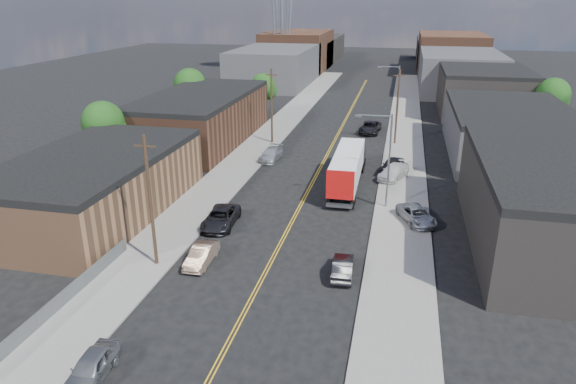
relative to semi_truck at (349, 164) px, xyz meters
The scene contains 35 objects.
ground 29.62m from the semi_truck, 97.36° to the left, with size 260.00×260.00×0.00m, color black.
centerline 14.95m from the semi_truck, 104.83° to the left, with size 0.32×120.00×0.01m, color gold.
sidewalk_left 19.63m from the semi_truck, 132.91° to the left, with size 5.00×140.00×0.15m, color slate.
sidewalk_right 15.54m from the semi_truck, 68.20° to the left, with size 5.00×140.00×0.15m, color slate.
warehouse_tan 25.23m from the semi_truck, 149.74° to the right, with size 12.00×22.00×5.60m.
warehouse_brown 25.54m from the semi_truck, 148.61° to the left, with size 12.00×26.00×6.60m.
industrial_right_a 21.16m from the semi_truck, 30.48° to the right, with size 14.00×22.00×7.10m.
industrial_right_b 23.80m from the semi_truck, 40.01° to the left, with size 14.00×24.00×6.10m.
industrial_right_c 45.16m from the semi_truck, 66.20° to the left, with size 14.00×22.00×7.60m.
skyline_left_a 68.57m from the semi_truck, 110.30° to the left, with size 16.00×30.00×8.00m, color #333336.
skyline_right_a 66.33m from the semi_truck, 75.84° to the left, with size 16.00×30.00×8.00m, color #333336.
skyline_left_b 92.44m from the semi_truck, 104.92° to the left, with size 16.00×26.00×10.00m, color #4C2D1E.
skyline_right_b 90.79m from the semi_truck, 79.71° to the left, with size 16.00×26.00×10.00m, color #4C2D1E.
skyline_left_c 111.86m from the semi_truck, 102.28° to the left, with size 16.00×40.00×7.00m, color black.
skyline_right_c 110.49m from the semi_truck, 81.56° to the left, with size 16.00×40.00×7.00m, color black.
streetlight_near 7.52m from the semi_truck, 56.27° to the right, with size 3.39×0.25×9.00m.
streetlight_far 29.70m from the semi_truck, 82.58° to the left, with size 3.39×0.25×9.00m.
utility_pole_left_near 24.10m from the semi_truck, 120.06° to the right, with size 1.60×0.26×10.00m.
utility_pole_left_far 18.87m from the semi_truck, 129.99° to the left, with size 1.60×0.26×10.00m.
utility_pole_right 18.08m from the semi_truck, 75.68° to the left, with size 1.60×0.26×10.00m.
chainlink_fence 31.25m from the semi_truck, 119.32° to the right, with size 0.05×16.00×1.22m.
tree_left_near 27.89m from the semi_truck, behind, with size 4.85×4.76×7.91m.
tree_left_mid 37.00m from the semi_truck, 138.78° to the left, with size 5.10×5.04×8.37m.
tree_left_far 36.04m from the semi_truck, 119.53° to the left, with size 4.35×4.20×6.97m.
tree_right_far 39.46m from the semi_truck, 48.11° to the left, with size 4.85×4.76×7.91m.
semi_truck is the anchor object (origin of this frame).
car_left_a 34.17m from the semi_truck, 106.64° to the right, with size 1.68×4.18×1.42m, color gray.
car_left_b 21.66m from the semi_truck, 113.99° to the right, with size 1.47×4.22×1.39m, color #816754.
car_left_c 16.25m from the semi_truck, 126.66° to the right, with size 2.50×5.43×1.51m, color black.
car_left_d 12.26m from the semi_truck, 146.82° to the left, with size 2.04×5.03×1.46m, color #B6B8BB.
car_right_oncoming 19.36m from the semi_truck, 84.82° to the right, with size 1.43×4.11×1.35m, color black.
car_right_lot_a 11.34m from the semi_truck, 51.58° to the right, with size 2.23×4.85×1.35m, color #A2A4A7.
car_right_lot_b 5.58m from the semi_truck, 29.97° to the left, with size 2.09×5.13×1.49m, color silver.
car_right_lot_c 6.65m from the semi_truck, 47.36° to the left, with size 1.85×4.61×1.57m, color black.
car_ahead_truck 22.90m from the semi_truck, 88.24° to the left, with size 2.68×5.82×1.62m, color black.
Camera 1 is at (8.74, -20.91, 18.77)m, focal length 32.00 mm.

